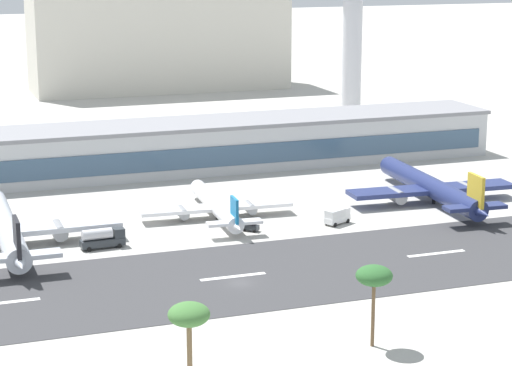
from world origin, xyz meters
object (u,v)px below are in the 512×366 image
Objects in this scene: service_baggage_tug_0 at (251,226)px; service_box_truck_2 at (337,216)px; airliner_black_tail_gate_0 at (7,231)px; service_fuel_truck_1 at (103,238)px; palm_tree_1 at (374,277)px; palm_tree_0 at (189,318)px; terminal_building at (168,147)px; airliner_blue_tail_gate_1 at (217,207)px; distant_hotel_block at (159,30)px; control_tower at (352,38)px; airliner_gold_tail_gate_2 at (434,189)px.

service_baggage_tug_0 is 18.85m from service_box_truck_2.
service_fuel_truck_1 is at bearing -109.31° from airliner_black_tail_gate_0.
palm_tree_0 is at bearing -157.69° from palm_tree_1.
airliner_black_tail_gate_0 is 18.39m from service_fuel_truck_1.
palm_tree_1 is (-1.20, -121.91, 4.34)m from terminal_building.
service_box_truck_2 is at bearing -71.10° from terminal_building.
airliner_blue_tail_gate_1 is at bearing -27.96° from service_baggage_tug_0.
service_fuel_truck_1 is (17.29, -6.10, -1.43)m from airliner_black_tail_gate_0.
control_tower is at bearing -70.83° from distant_hotel_block.
airliner_gold_tail_gate_2 is (94.16, 2.72, -0.00)m from airliner_black_tail_gate_0.
airliner_black_tail_gate_0 is at bearing 123.80° from palm_tree_1.
service_baggage_tug_0 is 63.31m from palm_tree_1.
terminal_building is at bearing 76.49° from palm_tree_0.
airliner_gold_tail_gate_2 is at bearing -88.23° from airliner_black_tail_gate_0.
airliner_black_tail_gate_0 is (-116.78, -96.23, -24.92)m from control_tower.
service_fuel_truck_1 is (-76.88, -8.81, -1.43)m from airliner_gold_tail_gate_2.
palm_tree_0 reaches higher than service_box_truck_2.
palm_tree_0 is (-30.56, -86.59, 10.40)m from airliner_blue_tail_gate_1.
airliner_black_tail_gate_0 reaches higher than service_baggage_tug_0.
control_tower is at bearing -10.52° from airliner_gold_tail_gate_2.
airliner_black_tail_gate_0 is 48.30m from service_baggage_tug_0.
palm_tree_1 is at bearing -176.23° from airliner_blue_tail_gate_1.
distant_hotel_block is (34.69, 144.83, 17.34)m from terminal_building.
terminal_building reaches higher than service_fuel_truck_1.
service_baggage_tug_0 is at bearing -0.73° from service_fuel_truck_1.
airliner_black_tail_gate_0 reaches higher than airliner_gold_tail_gate_2.
distant_hotel_block is 269.46m from palm_tree_1.
service_fuel_truck_1 is at bearing 46.87° from service_baggage_tug_0.
airliner_black_tail_gate_0 is 1.34× the size of airliner_blue_tail_gate_1.
control_tower is 0.92× the size of airliner_gold_tail_gate_2.
distant_hotel_block is 287.65m from palm_tree_0.
service_box_truck_2 is (18.81, -0.93, 0.74)m from service_baggage_tug_0.
airliner_gold_tail_gate_2 is 3.48× the size of palm_tree_0.
terminal_building is at bearing 45.76° from airliner_gold_tail_gate_2.
control_tower is at bearing 66.27° from palm_tree_1.
airliner_gold_tail_gate_2 reaches higher than airliner_blue_tail_gate_1.
control_tower is at bearing -50.39° from airliner_black_tail_gate_0.
distant_hotel_block is (-35.93, 103.37, -4.78)m from control_tower.
distant_hotel_block reaches higher than terminal_building.
distant_hotel_block is 216.37m from service_fuel_truck_1.
palm_tree_0 is at bearing 109.71° from service_baggage_tug_0.
airliner_gold_tail_gate_2 is (-22.62, -93.51, -24.92)m from control_tower.
airliner_gold_tail_gate_2 reaches higher than service_fuel_truck_1.
palm_tree_0 is (-67.05, -279.52, -10.62)m from distant_hotel_block.
palm_tree_0 is (-3.48, -73.83, 10.96)m from service_fuel_truck_1.
distant_hotel_block is 2.58× the size of airliner_blue_tail_gate_1.
palm_tree_0 is (13.80, -79.93, 9.52)m from airliner_black_tail_gate_0.
service_baggage_tug_0 is at bearing -88.21° from terminal_building.
control_tower is 109.54m from distant_hotel_block.
control_tower is 7.44× the size of service_box_truck_2.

